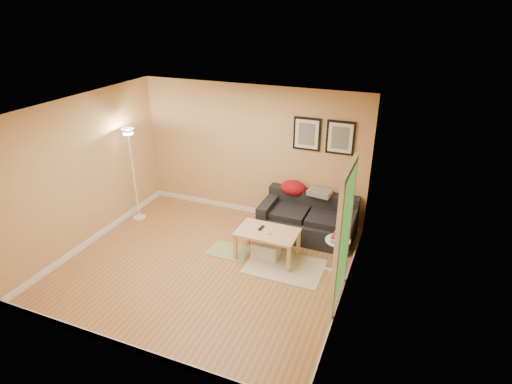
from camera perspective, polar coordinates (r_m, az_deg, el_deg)
floor at (r=6.99m, az=-6.90°, el=-9.88°), size 4.50×4.50×0.00m
ceiling at (r=5.91m, az=-8.21°, el=11.30°), size 4.50×4.50×0.00m
wall_back at (r=8.00m, az=-0.59°, el=5.48°), size 4.50×0.00×4.50m
wall_front at (r=4.93m, az=-18.86°, el=-9.41°), size 4.50×0.00×4.50m
wall_left at (r=7.63m, az=-22.48°, el=2.51°), size 0.00×4.00×4.00m
wall_right at (r=5.68m, az=12.86°, el=-3.79°), size 0.00×4.00×4.00m
baseboard_back at (r=8.49m, az=-0.58°, el=-2.51°), size 4.50×0.02×0.10m
baseboard_front at (r=5.71m, az=-16.97°, el=-19.80°), size 4.50×0.02×0.10m
baseboard_left at (r=8.15m, az=-21.00°, el=-5.63°), size 0.02×4.00×0.10m
baseboard_right at (r=6.37m, az=11.68°, el=-13.69°), size 0.02×4.00×0.10m
sofa at (r=7.60m, az=7.16°, el=-3.49°), size 1.70×0.90×0.75m
red_throw at (r=7.78m, az=5.16°, el=0.58°), size 0.48×0.36×0.28m
plaid_throw at (r=7.62m, az=8.78°, el=-0.09°), size 0.45×0.32×0.10m
framed_print_left at (r=7.50m, az=7.05°, el=7.96°), size 0.50×0.04×0.60m
framed_print_right at (r=7.37m, az=11.58°, el=7.35°), size 0.50×0.04×0.60m
area_rug at (r=6.90m, az=3.99°, el=-10.20°), size 1.25×0.85×0.01m
green_runner at (r=7.27m, az=-3.71°, el=-8.14°), size 0.70×0.50×0.01m
coffee_table at (r=6.99m, az=1.56°, el=-7.21°), size 1.10×0.79×0.50m
remote_control at (r=6.92m, az=0.73°, el=-4.98°), size 0.06×0.16×0.02m
tape_roll at (r=6.78m, az=1.79°, el=-5.65°), size 0.07×0.07×0.03m
storage_bin at (r=7.07m, az=1.41°, el=-7.84°), size 0.46×0.34×0.29m
side_table at (r=6.73m, az=11.01°, el=-8.65°), size 0.39×0.39×0.60m
book_stack at (r=6.56m, az=11.37°, el=-6.13°), size 0.28×0.32×0.08m
floor_lamp at (r=8.26m, az=-16.47°, el=1.90°), size 0.24×0.24×1.86m
doorway at (r=5.69m, az=11.83°, el=-6.82°), size 0.12×1.01×2.13m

